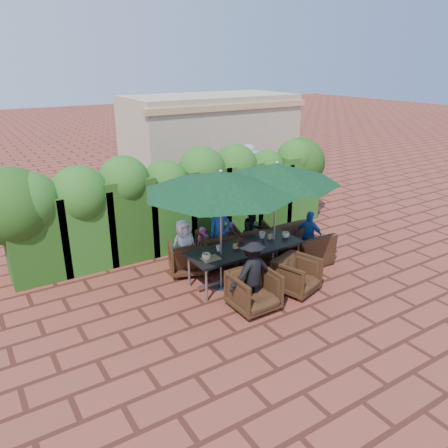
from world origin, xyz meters
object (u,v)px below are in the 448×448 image
umbrella_right (277,173)px  chair_far_left (188,255)px  chair_end_right (303,240)px  umbrella_left (221,182)px  chair_far_mid (218,246)px  chair_near_right (297,274)px  chair_far_right (252,239)px  dining_table (245,250)px  chair_near_left (254,289)px

umbrella_right → chair_far_left: (-1.58, 0.96, -1.81)m
chair_far_left → chair_end_right: size_ratio=0.70×
umbrella_left → chair_far_mid: bearing=62.0°
chair_near_right → chair_far_left: bearing=109.2°
chair_far_mid → umbrella_right: bearing=137.8°
umbrella_right → chair_near_right: 2.06m
chair_far_left → chair_near_right: 2.38m
umbrella_left → chair_near_right: umbrella_left is taller
umbrella_left → chair_far_right: bearing=32.6°
chair_far_right → chair_near_right: 1.87m
chair_far_mid → dining_table: bearing=103.8°
umbrella_right → chair_near_right: umbrella_right is taller
chair_near_right → chair_end_right: chair_end_right is taller
chair_near_left → chair_end_right: chair_end_right is taller
umbrella_right → chair_far_left: 2.59m
umbrella_left → chair_far_right: umbrella_left is taller
dining_table → chair_near_right: (0.57, -0.97, -0.28)m
umbrella_left → chair_far_left: umbrella_left is taller
umbrella_left → chair_end_right: bearing=2.1°
chair_far_mid → chair_near_right: 2.06m
chair_near_right → chair_end_right: size_ratio=0.68×
chair_end_right → umbrella_left: bearing=94.5°
umbrella_left → chair_near_right: bearing=-38.7°
umbrella_left → chair_end_right: size_ratio=2.57×
chair_near_left → umbrella_right: bearing=38.9°
chair_near_left → chair_end_right: 2.43m
chair_far_mid → chair_far_left: bearing=13.9°
umbrella_right → chair_far_right: bearing=84.3°
umbrella_left → umbrella_right: 1.33m
umbrella_left → chair_end_right: umbrella_left is taller
umbrella_left → chair_near_left: size_ratio=3.63×
dining_table → umbrella_right: 1.70m
umbrella_right → chair_near_left: 2.42m
dining_table → chair_far_left: size_ratio=3.07×
dining_table → chair_end_right: bearing=2.1°
umbrella_left → chair_end_right: (2.24, 0.08, -1.71)m
umbrella_right → chair_end_right: 1.94m
chair_end_right → chair_far_left: bearing=72.9°
chair_near_left → chair_near_right: (1.10, 0.08, -0.02)m
umbrella_right → chair_far_left: size_ratio=3.19×
umbrella_left → chair_near_left: (0.08, -1.02, -1.80)m
umbrella_left → chair_near_left: bearing=-85.8°
dining_table → chair_near_right: size_ratio=3.16×
umbrella_right → chair_near_left: bearing=-140.9°
chair_end_right → umbrella_right: bearing=97.4°
chair_near_left → chair_near_right: 1.10m
chair_far_left → chair_far_right: bearing=-162.0°
dining_table → chair_far_mid: bearing=93.7°
chair_far_mid → umbrella_left: bearing=72.1°
chair_near_right → chair_far_mid: bearing=90.4°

